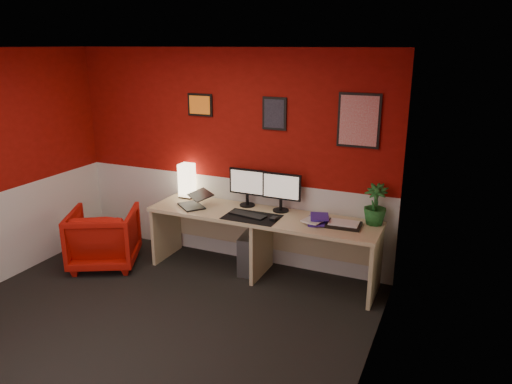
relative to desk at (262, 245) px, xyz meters
name	(u,v)px	position (x,y,z in m)	size (l,w,h in m)	color
ground	(146,326)	(-0.58, -1.41, -0.36)	(4.00, 3.50, 0.01)	black
ceiling	(125,48)	(-0.58, -1.41, 2.13)	(4.00, 3.50, 0.01)	white
wall_back	(228,157)	(-0.58, 0.34, 0.89)	(4.00, 0.01, 2.50)	maroon
wall_right	(369,234)	(1.42, -1.41, 0.89)	(0.01, 3.50, 2.50)	maroon
wainscot_back	(229,217)	(-0.58, 0.34, 0.14)	(4.00, 0.01, 1.00)	silver
wainscot_right	(362,327)	(1.41, -1.41, 0.14)	(0.01, 3.50, 1.00)	silver
desk	(262,245)	(0.00, 0.00, 0.00)	(2.60, 0.65, 0.73)	#CDBA83
shoji_lamp	(187,181)	(-1.08, 0.22, 0.56)	(0.16, 0.16, 0.40)	#FFE5B2
laptop	(191,198)	(-0.85, -0.08, 0.47)	(0.33, 0.23, 0.22)	black
monitor_left	(247,182)	(-0.28, 0.22, 0.66)	(0.45, 0.06, 0.58)	black
monitor_right	(281,186)	(0.15, 0.20, 0.66)	(0.45, 0.06, 0.58)	black
desk_mat	(252,217)	(-0.07, -0.12, 0.37)	(0.60, 0.38, 0.01)	black
keyboard	(248,215)	(-0.12, -0.10, 0.38)	(0.42, 0.14, 0.02)	black
mouse	(274,219)	(0.19, -0.12, 0.39)	(0.06, 0.10, 0.03)	black
book_bottom	(308,221)	(0.54, -0.02, 0.38)	(0.22, 0.29, 0.03)	#3B2199
book_middle	(307,218)	(0.52, 0.01, 0.40)	(0.20, 0.27, 0.02)	silver
book_top	(311,217)	(0.56, -0.01, 0.43)	(0.19, 0.25, 0.02)	#3B2199
zen_tray	(344,225)	(0.91, 0.02, 0.38)	(0.35, 0.25, 0.03)	black
potted_plant	(375,205)	(1.19, 0.21, 0.58)	(0.24, 0.24, 0.43)	#19591E
pc_tower	(251,252)	(-0.16, 0.06, -0.14)	(0.20, 0.45, 0.45)	#99999E
armchair	(104,237)	(-1.81, -0.49, -0.02)	(0.74, 0.76, 0.69)	#B01107
art_left	(200,105)	(-0.93, 0.33, 1.49)	(0.32, 0.02, 0.26)	orange
art_center	(274,114)	(0.01, 0.33, 1.44)	(0.28, 0.02, 0.36)	black
art_right	(359,121)	(0.94, 0.33, 1.42)	(0.44, 0.02, 0.56)	red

